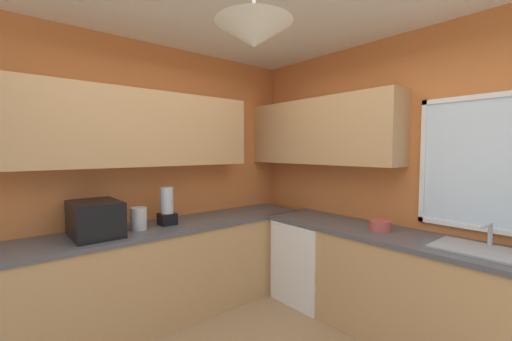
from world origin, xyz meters
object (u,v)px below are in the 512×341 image
kettle (139,219)px  bowl (380,225)px  dishwasher (310,260)px  blender_appliance (167,208)px  microwave (95,219)px  sink_assembly (483,250)px

kettle → bowl: 2.15m
dishwasher → blender_appliance: 1.60m
kettle → blender_appliance: (-0.02, 0.28, 0.06)m
microwave → sink_assembly: (2.19, 1.98, -0.13)m
dishwasher → microwave: (-0.66, -1.95, 0.61)m
microwave → dishwasher: bearing=71.3°
bowl → blender_appliance: bearing=-136.7°
sink_assembly → bowl: size_ratio=3.28×
dishwasher → blender_appliance: size_ratio=2.35×
sink_assembly → blender_appliance: bearing=-148.3°
dishwasher → blender_appliance: blender_appliance is taller
dishwasher → bowl: bowl is taller
microwave → kettle: bearing=86.7°
microwave → kettle: (0.02, 0.35, -0.04)m
microwave → sink_assembly: microwave is taller
dishwasher → bowl: (0.77, 0.03, 0.51)m
sink_assembly → blender_appliance: size_ratio=1.70×
kettle → microwave: bearing=-93.3°
sink_assembly → microwave: bearing=-137.9°
dishwasher → sink_assembly: size_ratio=1.38×
kettle → bowl: bearing=49.1°
kettle → bowl: kettle is taller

